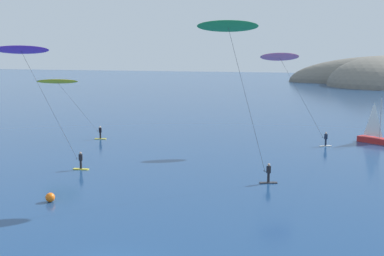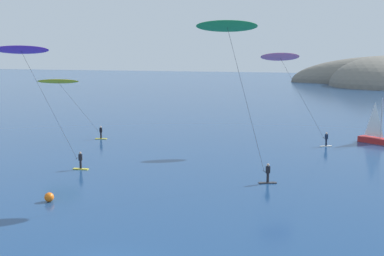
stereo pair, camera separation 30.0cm
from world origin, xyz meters
name	(u,v)px [view 1 (the left image)]	position (x,y,z in m)	size (l,w,h in m)	color
sailboat_near	(379,139)	(12.34, 43.55, 0.64)	(5.62, 3.80, 5.70)	#B22323
kitesurfer_pink	(284,65)	(1.59, 36.65, 9.75)	(8.28, 5.16, 11.19)	silver
kitesurfer_purple	(25,58)	(-18.64, 16.68, 10.57)	(8.49, 3.69, 11.77)	yellow
kitesurfer_green	(231,38)	(0.92, 17.90, 12.18)	(6.31, 4.90, 13.58)	#2D2D33
kitesurfer_yellow	(61,86)	(-26.09, 31.84, 6.90)	(8.44, 3.92, 7.90)	yellow
marker_buoy	(50,197)	(-10.14, 8.72, 0.35)	(0.70, 0.70, 0.70)	orange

